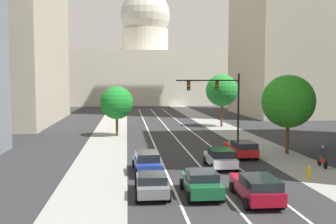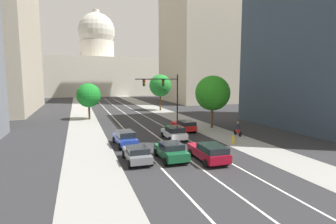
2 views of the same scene
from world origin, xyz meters
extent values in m
plane|color=#2B2B2D|center=(0.00, 40.00, 0.00)|extent=(400.00, 400.00, 0.00)
cube|color=gray|center=(-7.87, 35.00, 0.01)|extent=(4.37, 130.00, 0.01)
cube|color=gray|center=(7.87, 35.00, 0.01)|extent=(4.37, 130.00, 0.01)
cube|color=white|center=(-2.84, 25.00, 0.01)|extent=(0.16, 90.00, 0.01)
cube|color=white|center=(0.00, 25.00, 0.01)|extent=(0.16, 90.00, 0.01)
cube|color=white|center=(2.84, 25.00, 0.01)|extent=(0.16, 90.00, 0.01)
cube|color=#B7AD99|center=(25.95, 51.70, 28.62)|extent=(17.79, 23.34, 57.24)
cube|color=beige|center=(0.00, 95.02, 7.53)|extent=(47.24, 27.31, 15.06)
cylinder|color=beige|center=(0.00, 95.02, 18.61)|extent=(13.65, 13.65, 7.11)
sphere|color=beige|center=(0.00, 95.02, 26.24)|extent=(14.79, 14.79, 14.79)
cylinder|color=beige|center=(0.00, 95.02, 32.89)|extent=(2.66, 2.66, 3.70)
cube|color=silver|center=(1.42, 6.55, 0.63)|extent=(1.89, 4.13, 0.63)
cube|color=black|center=(1.42, 6.24, 1.22)|extent=(1.72, 2.21, 0.55)
cylinder|color=black|center=(0.53, 7.96, 0.32)|extent=(0.23, 0.64, 0.64)
cylinder|color=black|center=(2.36, 7.93, 0.32)|extent=(0.23, 0.64, 0.64)
cylinder|color=black|center=(0.49, 5.18, 0.32)|extent=(0.23, 0.64, 0.64)
cylinder|color=black|center=(2.31, 5.15, 0.32)|extent=(0.23, 0.64, 0.64)
cube|color=slate|center=(-4.26, -0.09, 0.61)|extent=(1.78, 4.05, 0.58)
cube|color=black|center=(-4.27, -0.49, 1.12)|extent=(1.62, 1.88, 0.45)
cylinder|color=black|center=(-5.12, 1.29, 0.32)|extent=(0.23, 0.64, 0.64)
cylinder|color=black|center=(-3.38, 1.27, 0.32)|extent=(0.23, 0.64, 0.64)
cylinder|color=black|center=(-5.15, -1.45, 0.32)|extent=(0.23, 0.64, 0.64)
cylinder|color=black|center=(-3.41, -1.47, 0.32)|extent=(0.23, 0.64, 0.64)
cube|color=#14512D|center=(-1.42, -0.41, 0.66)|extent=(1.86, 4.16, 0.68)
cube|color=black|center=(-1.42, -0.59, 1.23)|extent=(1.70, 1.98, 0.47)
cylinder|color=black|center=(-2.34, 1.01, 0.32)|extent=(0.22, 0.64, 0.64)
cylinder|color=black|center=(-0.49, 1.00, 0.32)|extent=(0.22, 0.64, 0.64)
cylinder|color=black|center=(-2.35, -1.82, 0.32)|extent=(0.22, 0.64, 0.64)
cylinder|color=black|center=(-0.51, -1.83, 0.32)|extent=(0.22, 0.64, 0.64)
cube|color=#1E389E|center=(-4.26, 5.62, 0.64)|extent=(1.92, 4.54, 0.64)
cube|color=black|center=(-4.25, 5.33, 1.26)|extent=(1.68, 2.44, 0.59)
cylinder|color=black|center=(-5.19, 7.09, 0.32)|extent=(0.25, 0.65, 0.64)
cylinder|color=black|center=(-3.49, 7.18, 0.32)|extent=(0.25, 0.65, 0.64)
cylinder|color=black|center=(-5.04, 4.06, 0.32)|extent=(0.25, 0.65, 0.64)
cylinder|color=black|center=(-3.34, 4.15, 0.32)|extent=(0.25, 0.65, 0.64)
cube|color=red|center=(4.26, 10.68, 0.65)|extent=(1.92, 4.49, 0.67)
cube|color=black|center=(4.28, 9.71, 1.23)|extent=(1.74, 2.46, 0.48)
cylinder|color=black|center=(3.32, 12.18, 0.32)|extent=(0.23, 0.64, 0.64)
cylinder|color=black|center=(5.16, 12.21, 0.32)|extent=(0.23, 0.64, 0.64)
cylinder|color=black|center=(3.37, 9.14, 0.32)|extent=(0.23, 0.64, 0.64)
cylinder|color=black|center=(5.21, 9.18, 0.32)|extent=(0.23, 0.64, 0.64)
cube|color=maroon|center=(1.42, -1.62, 0.66)|extent=(2.00, 4.76, 0.68)
cube|color=black|center=(1.39, -2.48, 1.25)|extent=(1.78, 2.64, 0.51)
cylinder|color=black|center=(0.55, 0.01, 0.32)|extent=(0.24, 0.65, 0.64)
cylinder|color=black|center=(2.40, -0.05, 0.32)|extent=(0.24, 0.65, 0.64)
cylinder|color=black|center=(0.45, -3.19, 0.32)|extent=(0.24, 0.65, 0.64)
cylinder|color=black|center=(2.29, -3.25, 0.32)|extent=(0.24, 0.65, 0.64)
cylinder|color=black|center=(5.99, 17.37, 3.72)|extent=(0.20, 0.20, 7.44)
cylinder|color=black|center=(2.67, 17.37, 6.73)|extent=(6.63, 0.14, 0.14)
cube|color=black|center=(3.67, 17.37, 6.18)|extent=(0.32, 0.28, 0.96)
sphere|color=red|center=(3.67, 17.22, 6.48)|extent=(0.20, 0.20, 0.20)
sphere|color=orange|center=(3.67, 17.22, 6.18)|extent=(0.20, 0.20, 0.20)
sphere|color=green|center=(3.67, 17.22, 5.88)|extent=(0.20, 0.20, 0.20)
cube|color=black|center=(0.68, 17.37, 6.18)|extent=(0.32, 0.28, 0.96)
sphere|color=red|center=(0.68, 17.22, 6.48)|extent=(0.20, 0.20, 0.20)
sphere|color=orange|center=(0.68, 17.22, 6.18)|extent=(0.20, 0.20, 0.20)
sphere|color=green|center=(0.68, 17.22, 5.88)|extent=(0.20, 0.20, 0.20)
cylinder|color=yellow|center=(6.62, 2.60, 0.35)|extent=(0.26, 0.26, 0.70)
sphere|color=yellow|center=(6.62, 2.60, 0.78)|extent=(0.26, 0.26, 0.26)
cylinder|color=yellow|center=(6.62, 2.44, 0.39)|extent=(0.10, 0.12, 0.10)
cylinder|color=black|center=(9.24, 5.27, 0.33)|extent=(0.09, 0.66, 0.66)
cylinder|color=black|center=(9.30, 6.30, 0.33)|extent=(0.09, 0.66, 0.66)
cube|color=#A51919|center=(9.27, 5.79, 0.55)|extent=(0.11, 1.00, 0.36)
cube|color=#262833|center=(9.27, 5.74, 1.18)|extent=(0.37, 0.30, 0.64)
sphere|color=tan|center=(9.27, 5.81, 1.61)|extent=(0.22, 0.22, 0.22)
cylinder|color=#51381E|center=(8.15, 33.19, 1.85)|extent=(0.32, 0.32, 3.70)
sphere|color=#23842D|center=(8.15, 33.19, 5.34)|extent=(4.70, 4.70, 4.70)
cylinder|color=#51381E|center=(8.85, 11.40, 1.58)|extent=(0.32, 0.32, 3.15)
sphere|color=#25821B|center=(8.85, 11.40, 4.83)|extent=(4.79, 4.79, 4.79)
cylinder|color=#51381E|center=(-6.90, 24.93, 1.33)|extent=(0.32, 0.32, 2.66)
sphere|color=#1A7F27|center=(-6.90, 24.93, 4.05)|extent=(3.99, 3.99, 3.99)
camera|label=1|loc=(-5.67, -22.12, 6.60)|focal=41.33mm
camera|label=2|loc=(-8.70, -20.87, 6.80)|focal=28.30mm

